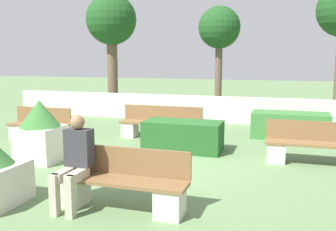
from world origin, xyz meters
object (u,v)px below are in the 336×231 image
bench_left_side (39,129)px  tree_center_left (219,30)px  bench_right_side (160,126)px  bench_back (312,148)px  tree_leftmost (111,23)px  person_seated_man (75,158)px  bench_front (121,186)px  planter_corner_left (40,131)px

bench_left_side → tree_center_left: size_ratio=0.41×
bench_right_side → bench_back: same height
bench_back → tree_leftmost: size_ratio=0.40×
person_seated_man → bench_left_side: bearing=132.3°
bench_front → bench_right_side: same height
bench_front → bench_back: bearing=49.8°
bench_right_side → tree_leftmost: size_ratio=0.47×
bench_front → tree_leftmost: size_ratio=0.42×
planter_corner_left → bench_left_side: bearing=127.5°
bench_front → tree_leftmost: 10.73m
bench_right_side → tree_leftmost: (-3.59, 4.57, 3.15)m
person_seated_man → tree_center_left: (0.37, 9.37, 2.40)m
bench_right_side → tree_center_left: size_ratio=0.55×
bench_front → planter_corner_left: bearing=145.8°
bench_back → planter_corner_left: (-5.32, -1.44, 0.32)m
bench_left_side → tree_leftmost: (-0.71, 5.79, 3.18)m
bench_back → tree_center_left: 7.27m
bench_left_side → person_seated_man: person_seated_man is taller
bench_back → planter_corner_left: 5.53m
bench_front → bench_back: size_ratio=1.05×
bench_right_side → person_seated_man: (0.34, -4.75, 0.39)m
bench_right_side → tree_center_left: (0.71, 4.62, 2.79)m
bench_front → bench_right_side: bearing=101.9°
bench_left_side → tree_leftmost: 6.64m
bench_front → tree_center_left: (-0.26, 9.23, 2.80)m
bench_left_side → bench_right_side: 3.13m
bench_right_side → planter_corner_left: size_ratio=1.71×
tree_center_left → person_seated_man: bearing=-92.3°
bench_front → person_seated_man: person_seated_man is taller
bench_front → bench_right_side: 4.71m
tree_center_left → bench_front: bearing=-88.4°
person_seated_man → tree_leftmost: tree_leftmost is taller
planter_corner_left → tree_center_left: 8.20m
bench_left_side → tree_leftmost: tree_leftmost is taller
bench_right_side → person_seated_man: person_seated_man is taller
person_seated_man → planter_corner_left: size_ratio=1.04×
planter_corner_left → tree_leftmost: bearing=104.8°
bench_front → tree_center_left: bearing=91.6°
bench_front → tree_center_left: size_ratio=0.49×
bench_back → planter_corner_left: bearing=-166.0°
bench_right_side → bench_back: size_ratio=1.19×
bench_left_side → bench_right_side: bearing=23.8°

